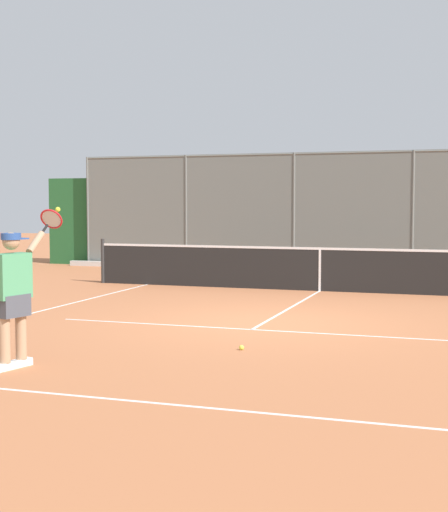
# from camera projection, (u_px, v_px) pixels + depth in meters

# --- Properties ---
(ground_plane) EXTENTS (60.00, 60.00, 0.00)m
(ground_plane) POSITION_uv_depth(u_px,v_px,m) (264.00, 323.00, 12.04)
(ground_plane) COLOR #B76B42
(court_line_markings) EXTENTS (8.34, 9.64, 0.01)m
(court_line_markings) POSITION_uv_depth(u_px,v_px,m) (246.00, 333.00, 11.08)
(court_line_markings) COLOR white
(court_line_markings) RESTS_ON ground
(fence_backdrop) EXTENTS (19.29, 1.37, 3.35)m
(fence_backdrop) POSITION_uv_depth(u_px,v_px,m) (355.00, 224.00, 21.07)
(fence_backdrop) COLOR slate
(fence_backdrop) RESTS_ON ground
(tennis_net) EXTENTS (10.72, 0.09, 1.07)m
(tennis_net) POSITION_uv_depth(u_px,v_px,m) (320.00, 269.00, 16.35)
(tennis_net) COLOR #2D2D2D
(tennis_net) RESTS_ON ground
(tennis_player) EXTENTS (0.33, 1.37, 1.88)m
(tennis_player) POSITION_uv_depth(u_px,v_px,m) (13.00, 290.00, 8.67)
(tennis_player) COLOR silver
(tennis_player) RESTS_ON ground
(tennis_ball_near_net) EXTENTS (0.07, 0.07, 0.07)m
(tennis_ball_near_net) POSITION_uv_depth(u_px,v_px,m) (242.00, 348.00, 9.80)
(tennis_ball_near_net) COLOR #D6E042
(tennis_ball_near_net) RESTS_ON ground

